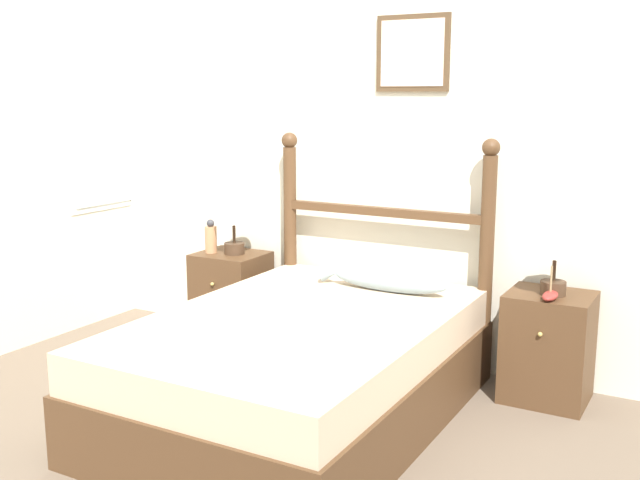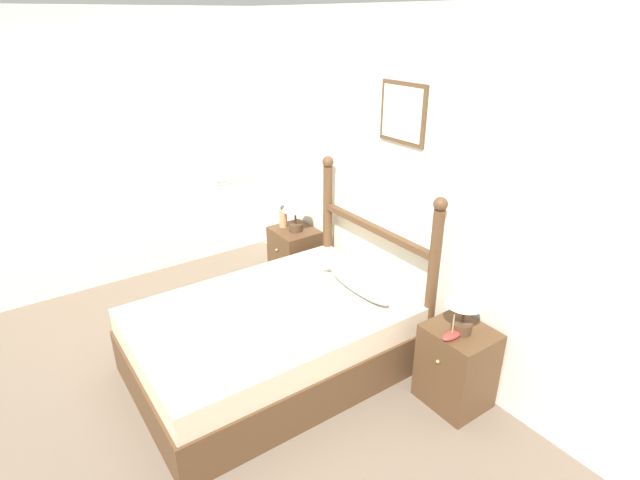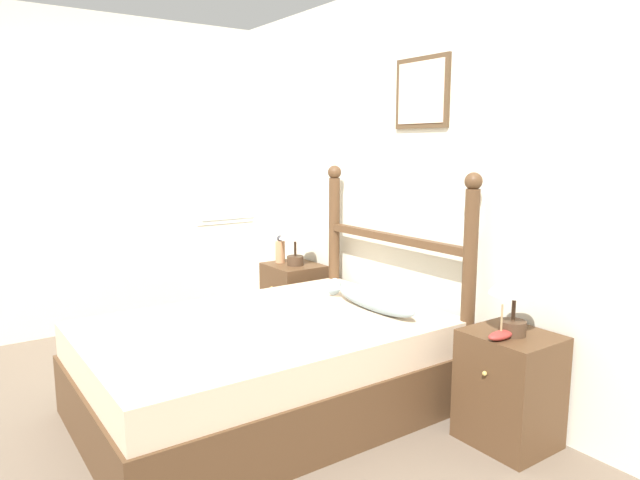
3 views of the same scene
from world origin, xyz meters
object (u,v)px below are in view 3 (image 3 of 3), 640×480
at_px(bottle, 280,250).
at_px(nightstand_left, 294,300).
at_px(model_boat, 501,335).
at_px(fish_pillow, 371,299).
at_px(bed, 266,367).
at_px(nightstand_right, 509,388).
at_px(table_lamp_left, 295,232).
at_px(table_lamp_right, 515,284).

bearing_deg(bottle, nightstand_left, 21.40).
xyz_separation_m(model_boat, fish_pillow, (-0.89, -0.07, -0.01)).
relative_size(bed, fish_pillow, 2.67).
bearing_deg(fish_pillow, nightstand_right, 12.51).
xyz_separation_m(nightstand_right, model_boat, (0.02, -0.12, 0.32)).
bearing_deg(bottle, model_boat, -1.92).
bearing_deg(nightstand_right, bed, -140.66).
bearing_deg(table_lamp_left, bed, -40.18).
bearing_deg(nightstand_left, bottle, -158.60).
relative_size(bed, bottle, 9.02).
bearing_deg(table_lamp_right, bed, -141.58).
height_order(table_lamp_left, bottle, table_lamp_left).
height_order(bed, table_lamp_left, table_lamp_left).
distance_m(bottle, model_boat, 2.20).
bearing_deg(table_lamp_left, bottle, -164.21).
relative_size(nightstand_left, table_lamp_right, 1.58).
relative_size(table_lamp_left, fish_pillow, 0.49).
relative_size(nightstand_right, model_boat, 3.32).
distance_m(nightstand_right, table_lamp_left, 2.10).
relative_size(bed, table_lamp_right, 5.41).
bearing_deg(nightstand_right, table_lamp_right, -58.18).
height_order(table_lamp_right, bottle, table_lamp_right).
height_order(bed, bottle, bottle).
distance_m(table_lamp_left, model_boat, 2.06).
xyz_separation_m(bed, model_boat, (1.05, 0.72, 0.35)).
xyz_separation_m(bed, nightstand_right, (1.03, 0.84, 0.03)).
relative_size(nightstand_right, fish_pillow, 0.78).
bearing_deg(table_lamp_right, fish_pillow, -168.78).
relative_size(table_lamp_right, bottle, 1.67).
relative_size(bed, model_boat, 11.36).
relative_size(nightstand_left, bottle, 2.64).
xyz_separation_m(bed, table_lamp_left, (-0.99, 0.84, 0.58)).
relative_size(table_lamp_right, fish_pillow, 0.49).
relative_size(nightstand_left, model_boat, 3.32).
distance_m(bed, fish_pillow, 0.75).
bearing_deg(fish_pillow, nightstand_left, 170.75).
relative_size(bed, nightstand_left, 3.42).
bearing_deg(nightstand_right, nightstand_left, 180.00).
bearing_deg(model_boat, nightstand_left, 176.66).
xyz_separation_m(table_lamp_right, fish_pillow, (-0.88, -0.17, -0.25)).
distance_m(nightstand_right, fish_pillow, 0.94).
bearing_deg(table_lamp_right, bottle, -179.23).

